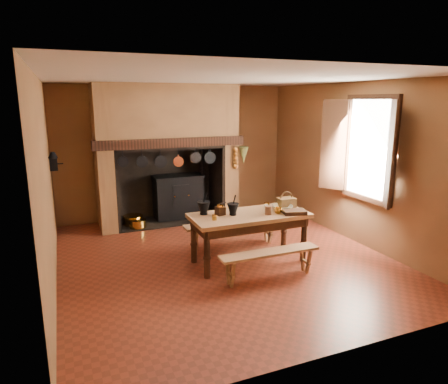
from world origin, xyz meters
The scene contains 28 objects.
floor centered at (0.00, 0.00, 0.00)m, with size 5.50×5.50×0.00m, color maroon.
ceiling centered at (0.00, 0.00, 2.80)m, with size 5.50×5.50×0.00m, color silver.
back_wall centered at (0.00, 2.75, 1.40)m, with size 5.00×0.02×2.80m, color brown.
wall_left centered at (-2.50, 0.00, 1.40)m, with size 0.02×5.50×2.80m, color brown.
wall_right centered at (2.50, 0.00, 1.40)m, with size 0.02×5.50×2.80m, color brown.
wall_front centered at (0.00, -2.75, 1.40)m, with size 5.00×0.02×2.80m, color brown.
chimney_breast centered at (-0.30, 2.31, 1.81)m, with size 2.95×0.96×2.80m.
iron_range centered at (-0.04, 2.45, 0.48)m, with size 1.12×0.55×1.60m.
hearth_pans centered at (-1.05, 2.22, 0.09)m, with size 0.51×0.62×0.20m.
hanging_pans centered at (-0.34, 1.81, 1.36)m, with size 1.92×0.29×0.27m.
onion_string centered at (1.00, 1.79, 1.33)m, with size 0.12×0.10×0.46m, color #A7611E, non-canonical shape.
herb_bunch centered at (1.18, 1.79, 1.38)m, with size 0.20×0.20×0.35m, color #5A6630.
window centered at (2.35, -0.40, 1.70)m, with size 0.39×1.75×1.76m.
wall_coffee_mill centered at (-2.42, 1.55, 1.52)m, with size 0.23×0.16×0.31m.
work_table centered at (0.31, -0.30, 0.66)m, with size 1.81×0.81×0.79m.
bench_front centered at (0.31, -0.97, 0.31)m, with size 1.48×0.26×0.42m.
bench_back centered at (0.31, 0.34, 0.36)m, with size 1.69×0.30×0.48m.
mortar_large centered at (-0.35, -0.07, 0.90)m, with size 0.20×0.20×0.34m.
mortar_small centered at (0.05, -0.27, 0.89)m, with size 0.18×0.18×0.31m.
coffee_grinder centered at (-0.13, -0.19, 0.86)m, with size 0.18×0.15×0.20m.
brass_mug_a centered at (-0.30, -0.41, 0.83)m, with size 0.07×0.07×0.08m, color #B6812A.
brass_mug_b centered at (0.72, -0.10, 0.83)m, with size 0.08×0.08×0.09m, color #B6812A.
mixing_bowl centered at (0.89, -0.30, 0.83)m, with size 0.33×0.33×0.08m, color beige.
stoneware_crock centered at (0.56, -0.44, 0.85)m, with size 0.10×0.10×0.13m, color brown.
glass_jar centered at (0.58, -0.34, 0.85)m, with size 0.07×0.07×0.12m, color beige.
wicker_basket centered at (1.03, -0.18, 0.87)m, with size 0.28×0.20×0.27m.
wooden_tray centered at (0.95, -0.56, 0.82)m, with size 0.34×0.24×0.06m, color black.
brass_cup centered at (0.72, -0.47, 0.84)m, with size 0.12×0.12×0.10m, color #B6812A.
Camera 1 is at (-2.28, -5.61, 2.49)m, focal length 32.00 mm.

